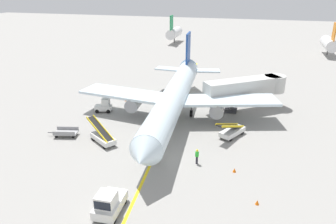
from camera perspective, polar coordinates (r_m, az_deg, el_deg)
ground_plane at (r=35.28m, az=-0.52°, el=-8.39°), size 300.00×300.00×0.00m
taxi_line_yellow at (r=39.91m, az=-0.89°, el=-4.53°), size 6.82×79.76×0.01m
airliner at (r=43.79m, az=1.19°, el=2.81°), size 28.52×35.34×10.10m
jet_bridge at (r=49.05m, az=14.58°, el=4.38°), size 11.74×9.66×4.85m
pushback_tug at (r=27.84m, az=-10.55°, el=-15.76°), size 2.05×3.68×2.20m
baggage_tug_near_wing at (r=48.21m, az=-11.36°, el=1.06°), size 2.65×1.85×2.10m
belt_loader_forward_hold at (r=39.11m, az=-11.66°, el=-4.35°), size 4.83×3.87×2.59m
belt_loader_aft_hold at (r=40.59m, az=11.38°, el=-3.30°), size 3.48×4.99×2.59m
baggage_cart_loaded at (r=42.03m, az=-17.84°, el=-3.53°), size 3.84×2.16×0.94m
ground_crew_marshaller at (r=34.13m, az=5.22°, el=-7.86°), size 0.36×0.24×1.70m
safety_cone_nose_left at (r=29.78m, az=15.71°, el=-15.31°), size 0.36×0.36×0.44m
safety_cone_nose_right at (r=36.21m, az=-2.74°, el=-7.15°), size 0.36×0.36×0.44m
safety_cone_wingtip_left at (r=33.62m, az=11.83°, el=-10.16°), size 0.36×0.36×0.44m
safety_cone_wingtip_right at (r=52.34m, az=-7.61°, el=2.19°), size 0.36×0.36×0.44m
distant_aircraft_far_left at (r=104.05m, az=1.12°, el=14.05°), size 3.00×10.10×8.80m
distant_aircraft_mid_left at (r=94.94m, az=26.91°, el=10.93°), size 3.00×10.10×8.80m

